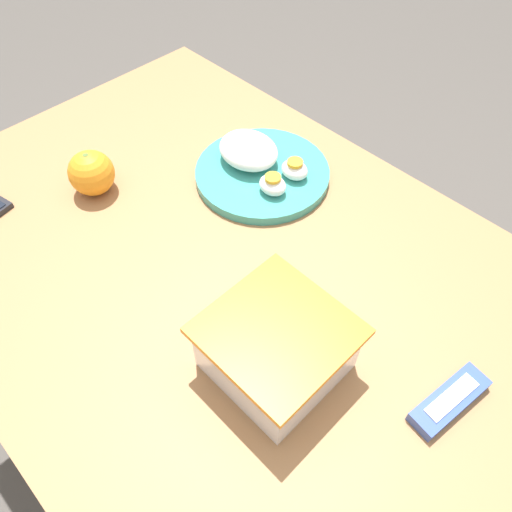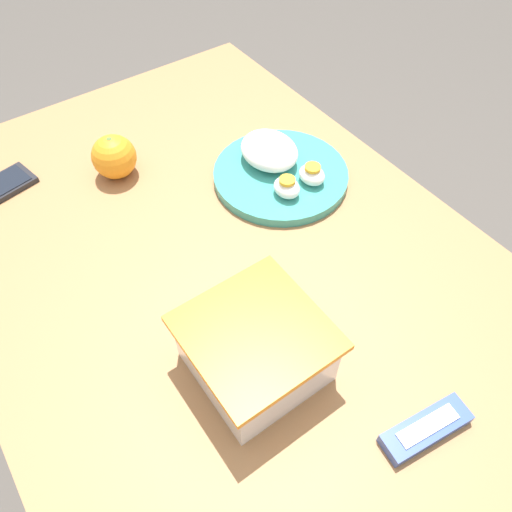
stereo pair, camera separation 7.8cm
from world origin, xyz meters
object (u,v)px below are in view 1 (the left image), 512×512
at_px(food_container, 276,350).
at_px(orange_fruit, 91,173).
at_px(candy_bar, 450,400).
at_px(rice_plate, 260,166).

distance_m(food_container, orange_fruit, 0.47).
relative_size(food_container, orange_fruit, 2.13).
bearing_deg(food_container, candy_bar, -148.33).
distance_m(food_container, candy_bar, 0.23).
bearing_deg(orange_fruit, rice_plate, -127.01).
height_order(food_container, rice_plate, food_container).
xyz_separation_m(rice_plate, candy_bar, (-0.49, 0.14, -0.01)).
bearing_deg(rice_plate, food_container, 138.37).
xyz_separation_m(food_container, rice_plate, (0.29, -0.26, -0.02)).
bearing_deg(rice_plate, candy_bar, 164.27).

